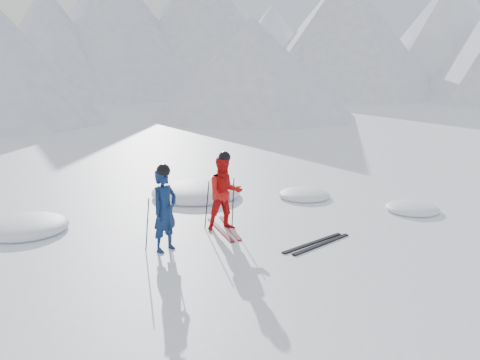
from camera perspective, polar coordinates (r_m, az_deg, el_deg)
ground at (r=11.37m, az=6.94°, el=-5.10°), size 160.00×160.00×0.00m
mountain_range at (r=45.54m, az=-16.97°, el=16.42°), size 106.15×62.94×15.53m
skier_blue at (r=9.71m, az=-8.45°, el=-3.42°), size 0.67×0.56×1.58m
skier_red at (r=10.82m, az=-1.73°, el=-1.52°), size 0.91×0.79×1.60m
pole_blue_left at (r=9.81m, az=-10.37°, el=-4.93°), size 0.11×0.08×1.05m
pole_blue_right at (r=10.10m, az=-7.69°, el=-4.31°), size 0.11×0.07×1.05m
pole_red_left at (r=10.96m, az=-3.74°, el=-2.80°), size 0.11×0.09×1.07m
pole_red_right at (r=11.16m, az=-0.79°, el=-2.48°), size 0.11×0.08×1.07m
ski_worn_left at (r=10.99m, az=-2.24°, el=-5.58°), size 0.48×1.68×0.03m
ski_worn_right at (r=11.10m, az=-1.16°, el=-5.37°), size 0.59×1.65×0.03m
ski_loose_a at (r=10.29m, az=8.17°, el=-7.01°), size 1.69×0.36×0.03m
ski_loose_b at (r=10.24m, az=9.15°, el=-7.13°), size 1.69×0.41×0.03m
snow_lumps at (r=13.00m, az=-5.63°, el=-2.76°), size 9.81×5.94×0.53m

